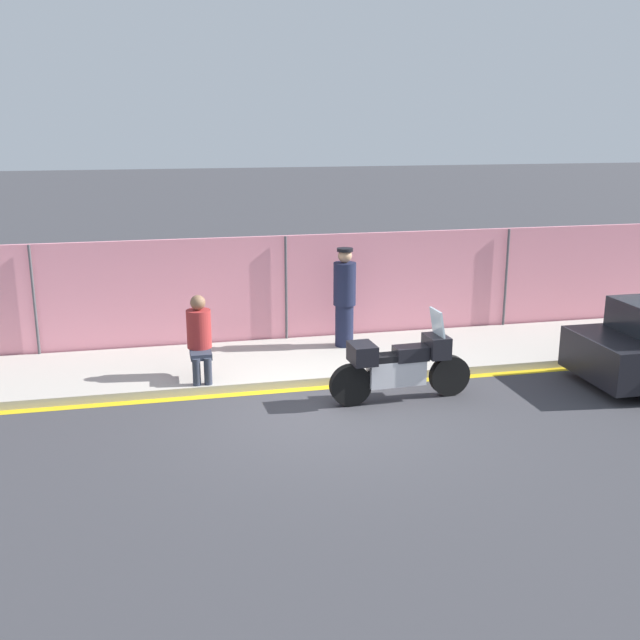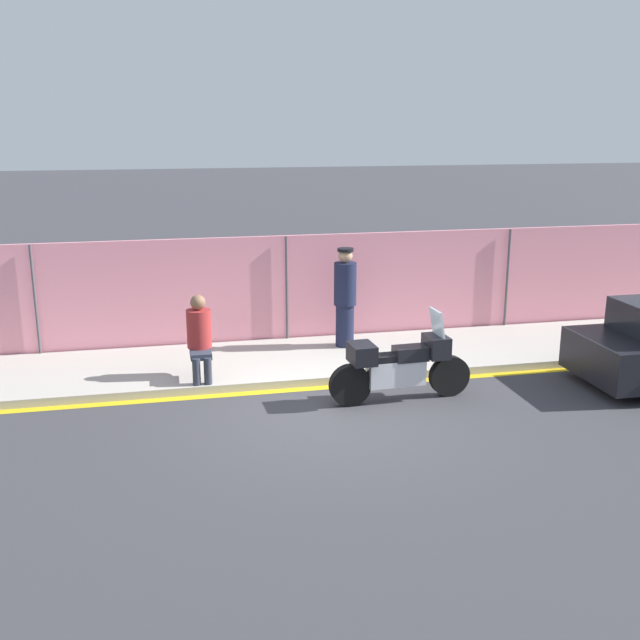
# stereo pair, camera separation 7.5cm
# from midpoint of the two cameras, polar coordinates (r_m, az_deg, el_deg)

# --- Properties ---
(ground_plane) EXTENTS (120.00, 120.00, 0.00)m
(ground_plane) POSITION_cam_midpoint_polar(r_m,az_deg,el_deg) (11.25, 0.57, -7.18)
(ground_plane) COLOR #38383D
(sidewalk) EXTENTS (33.92, 2.43, 0.14)m
(sidewalk) POSITION_cam_midpoint_polar(r_m,az_deg,el_deg) (13.46, -1.80, -3.09)
(sidewalk) COLOR #ADA89E
(sidewalk) RESTS_ON ground_plane
(curb_paint_stripe) EXTENTS (33.92, 0.18, 0.01)m
(curb_paint_stripe) POSITION_cam_midpoint_polar(r_m,az_deg,el_deg) (12.28, -0.64, -5.23)
(curb_paint_stripe) COLOR gold
(curb_paint_stripe) RESTS_ON ground_plane
(storefront_fence) EXTENTS (32.23, 0.17, 2.13)m
(storefront_fence) POSITION_cam_midpoint_polar(r_m,az_deg,el_deg) (14.44, -2.81, 2.25)
(storefront_fence) COLOR pink
(storefront_fence) RESTS_ON ground_plane
(motorcycle) EXTENTS (2.30, 0.57, 1.43)m
(motorcycle) POSITION_cam_midpoint_polar(r_m,az_deg,el_deg) (11.66, 5.94, -3.47)
(motorcycle) COLOR black
(motorcycle) RESTS_ON ground_plane
(officer_standing) EXTENTS (0.42, 0.42, 1.85)m
(officer_standing) POSITION_cam_midpoint_polar(r_m,az_deg,el_deg) (13.85, 1.73, 1.79)
(officer_standing) COLOR #191E38
(officer_standing) RESTS_ON sidewalk
(person_seated_on_curb) EXTENTS (0.40, 0.71, 1.38)m
(person_seated_on_curb) POSITION_cam_midpoint_polar(r_m,az_deg,el_deg) (12.33, -9.35, -0.97)
(person_seated_on_curb) COLOR #2D3342
(person_seated_on_curb) RESTS_ON sidewalk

